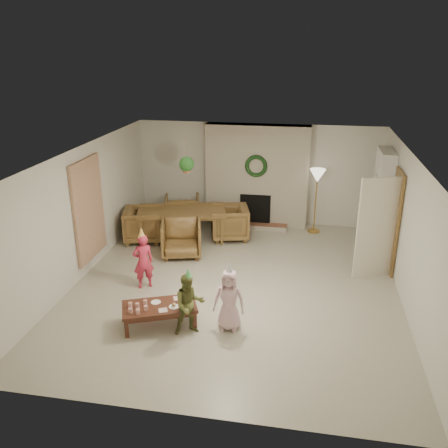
% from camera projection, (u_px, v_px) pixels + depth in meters
% --- Properties ---
extents(floor, '(7.00, 7.00, 0.00)m').
position_uv_depth(floor, '(236.00, 284.00, 9.06)').
color(floor, '#B7B29E').
rests_on(floor, ground).
extents(ceiling, '(7.00, 7.00, 0.00)m').
position_uv_depth(ceiling, '(237.00, 155.00, 8.17)').
color(ceiling, white).
rests_on(ceiling, wall_back).
extents(wall_back, '(7.00, 0.00, 7.00)m').
position_uv_depth(wall_back, '(258.00, 174.00, 11.83)').
color(wall_back, silver).
rests_on(wall_back, floor).
extents(wall_front, '(7.00, 0.00, 7.00)m').
position_uv_depth(wall_front, '(189.00, 329.00, 5.39)').
color(wall_front, silver).
rests_on(wall_front, floor).
extents(wall_left, '(0.00, 7.00, 7.00)m').
position_uv_depth(wall_left, '(82.00, 213.00, 9.11)').
color(wall_left, silver).
rests_on(wall_left, floor).
extents(wall_right, '(0.00, 7.00, 7.00)m').
position_uv_depth(wall_right, '(410.00, 233.00, 8.12)').
color(wall_right, silver).
rests_on(wall_right, floor).
extents(fireplace_mass, '(2.50, 0.40, 2.50)m').
position_uv_depth(fireplace_mass, '(257.00, 176.00, 11.65)').
color(fireplace_mass, brown).
rests_on(fireplace_mass, floor).
extents(fireplace_hearth, '(1.60, 0.30, 0.12)m').
position_uv_depth(fireplace_hearth, '(254.00, 226.00, 11.75)').
color(fireplace_hearth, brown).
rests_on(fireplace_hearth, floor).
extents(fireplace_firebox, '(0.75, 0.12, 0.75)m').
position_uv_depth(fireplace_firebox, '(255.00, 209.00, 11.77)').
color(fireplace_firebox, black).
rests_on(fireplace_firebox, floor).
extents(fireplace_wreath, '(0.54, 0.10, 0.54)m').
position_uv_depth(fireplace_wreath, '(256.00, 166.00, 11.33)').
color(fireplace_wreath, '#143716').
rests_on(fireplace_wreath, fireplace_mass).
extents(floor_lamp_base, '(0.29, 0.29, 0.03)m').
position_uv_depth(floor_lamp_base, '(314.00, 231.00, 11.57)').
color(floor_lamp_base, gold).
rests_on(floor_lamp_base, floor).
extents(floor_lamp_post, '(0.03, 0.03, 1.40)m').
position_uv_depth(floor_lamp_post, '(316.00, 203.00, 11.32)').
color(floor_lamp_post, gold).
rests_on(floor_lamp_post, floor).
extents(floor_lamp_shade, '(0.37, 0.37, 0.31)m').
position_uv_depth(floor_lamp_shade, '(318.00, 176.00, 11.08)').
color(floor_lamp_shade, beige).
rests_on(floor_lamp_shade, floor_lamp_post).
extents(bookshelf_carcass, '(0.30, 1.00, 2.20)m').
position_uv_depth(bookshelf_carcass, '(381.00, 200.00, 10.31)').
color(bookshelf_carcass, white).
rests_on(bookshelf_carcass, floor).
extents(bookshelf_shelf_a, '(0.30, 0.92, 0.03)m').
position_uv_depth(bookshelf_shelf_a, '(377.00, 228.00, 10.55)').
color(bookshelf_shelf_a, white).
rests_on(bookshelf_shelf_a, bookshelf_carcass).
extents(bookshelf_shelf_b, '(0.30, 0.92, 0.03)m').
position_uv_depth(bookshelf_shelf_b, '(379.00, 211.00, 10.40)').
color(bookshelf_shelf_b, white).
rests_on(bookshelf_shelf_b, bookshelf_carcass).
extents(bookshelf_shelf_c, '(0.30, 0.92, 0.03)m').
position_uv_depth(bookshelf_shelf_c, '(381.00, 194.00, 10.26)').
color(bookshelf_shelf_c, white).
rests_on(bookshelf_shelf_c, bookshelf_carcass).
extents(bookshelf_shelf_d, '(0.30, 0.92, 0.03)m').
position_uv_depth(bookshelf_shelf_d, '(384.00, 176.00, 10.12)').
color(bookshelf_shelf_d, white).
rests_on(bookshelf_shelf_d, bookshelf_carcass).
extents(books_row_lower, '(0.20, 0.40, 0.24)m').
position_uv_depth(books_row_lower, '(378.00, 225.00, 10.36)').
color(books_row_lower, '#B83622').
rests_on(books_row_lower, bookshelf_shelf_a).
extents(books_row_mid, '(0.20, 0.44, 0.24)m').
position_uv_depth(books_row_mid, '(379.00, 204.00, 10.40)').
color(books_row_mid, '#274990').
rests_on(books_row_mid, bookshelf_shelf_b).
extents(books_row_upper, '(0.20, 0.36, 0.22)m').
position_uv_depth(books_row_upper, '(382.00, 189.00, 10.13)').
color(books_row_upper, '#B77627').
rests_on(books_row_upper, bookshelf_shelf_c).
extents(door_frame, '(0.05, 0.86, 2.04)m').
position_uv_depth(door_frame, '(395.00, 222.00, 9.31)').
color(door_frame, brown).
rests_on(door_frame, floor).
extents(door_leaf, '(0.77, 0.32, 2.00)m').
position_uv_depth(door_leaf, '(377.00, 228.00, 9.03)').
color(door_leaf, beige).
rests_on(door_leaf, floor).
extents(curtain_panel, '(0.06, 1.20, 2.00)m').
position_uv_depth(curtain_panel, '(89.00, 209.00, 9.29)').
color(curtain_panel, '#CDB291').
rests_on(curtain_panel, wall_left).
extents(dining_table, '(2.22, 1.58, 0.71)m').
position_uv_depth(dining_table, '(182.00, 225.00, 10.99)').
color(dining_table, brown).
rests_on(dining_table, floor).
extents(dining_chair_near, '(1.02, 1.04, 0.78)m').
position_uv_depth(dining_chair_near, '(181.00, 238.00, 10.15)').
color(dining_chair_near, brown).
rests_on(dining_chair_near, floor).
extents(dining_chair_far, '(1.02, 1.04, 0.78)m').
position_uv_depth(dining_chair_far, '(182.00, 211.00, 11.80)').
color(dining_chair_far, brown).
rests_on(dining_chair_far, floor).
extents(dining_chair_left, '(1.04, 1.02, 0.78)m').
position_uv_depth(dining_chair_left, '(143.00, 225.00, 10.92)').
color(dining_chair_left, brown).
rests_on(dining_chair_left, floor).
extents(dining_chair_right, '(1.04, 1.02, 0.78)m').
position_uv_depth(dining_chair_right, '(229.00, 223.00, 11.05)').
color(dining_chair_right, brown).
rests_on(dining_chair_right, floor).
extents(hanging_plant_cord, '(0.01, 0.01, 0.70)m').
position_uv_depth(hanging_plant_cord, '(186.00, 153.00, 9.89)').
color(hanging_plant_cord, tan).
rests_on(hanging_plant_cord, ceiling).
extents(hanging_plant_pot, '(0.16, 0.16, 0.12)m').
position_uv_depth(hanging_plant_pot, '(187.00, 170.00, 10.01)').
color(hanging_plant_pot, '#9B5232').
rests_on(hanging_plant_pot, hanging_plant_cord).
extents(hanging_plant_foliage, '(0.32, 0.32, 0.32)m').
position_uv_depth(hanging_plant_foliage, '(186.00, 164.00, 9.97)').
color(hanging_plant_foliage, '#1A4E1A').
rests_on(hanging_plant_foliage, hanging_plant_pot).
extents(coffee_table_top, '(1.31, 0.99, 0.05)m').
position_uv_depth(coffee_table_top, '(159.00, 307.00, 7.61)').
color(coffee_table_top, '#4D2819').
rests_on(coffee_table_top, floor).
extents(coffee_table_apron, '(1.19, 0.87, 0.07)m').
position_uv_depth(coffee_table_apron, '(160.00, 310.00, 7.64)').
color(coffee_table_apron, '#4D2819').
rests_on(coffee_table_apron, floor).
extents(coffee_leg_fl, '(0.08, 0.08, 0.31)m').
position_uv_depth(coffee_leg_fl, '(127.00, 329.00, 7.35)').
color(coffee_leg_fl, '#4D2819').
rests_on(coffee_leg_fl, floor).
extents(coffee_leg_fr, '(0.08, 0.08, 0.31)m').
position_uv_depth(coffee_leg_fr, '(195.00, 321.00, 7.56)').
color(coffee_leg_fr, '#4D2819').
rests_on(coffee_leg_fr, floor).
extents(coffee_leg_bl, '(0.08, 0.08, 0.31)m').
position_uv_depth(coffee_leg_bl, '(126.00, 313.00, 7.79)').
color(coffee_leg_bl, '#4D2819').
rests_on(coffee_leg_bl, floor).
extents(coffee_leg_br, '(0.08, 0.08, 0.31)m').
position_uv_depth(coffee_leg_br, '(190.00, 306.00, 8.00)').
color(coffee_leg_br, '#4D2819').
rests_on(coffee_leg_br, floor).
extents(cup_a, '(0.08, 0.08, 0.08)m').
position_uv_depth(cup_a, '(131.00, 311.00, 7.38)').
color(cup_a, white).
rests_on(cup_a, coffee_table_top).
extents(cup_b, '(0.08, 0.08, 0.08)m').
position_uv_depth(cup_b, '(130.00, 305.00, 7.54)').
color(cup_b, white).
rests_on(cup_b, coffee_table_top).
extents(cup_c, '(0.08, 0.08, 0.08)m').
position_uv_depth(cup_c, '(138.00, 311.00, 7.36)').
color(cup_c, white).
rests_on(cup_c, coffee_table_top).
extents(cup_d, '(0.08, 0.08, 0.08)m').
position_uv_depth(cup_d, '(137.00, 306.00, 7.52)').
color(cup_d, white).
rests_on(cup_d, coffee_table_top).
extents(cup_e, '(0.08, 0.08, 0.08)m').
position_uv_depth(cup_e, '(146.00, 308.00, 7.45)').
color(cup_e, white).
rests_on(cup_e, coffee_table_top).
extents(cup_f, '(0.08, 0.08, 0.08)m').
position_uv_depth(cup_f, '(145.00, 302.00, 7.61)').
color(cup_f, white).
rests_on(cup_f, coffee_table_top).
extents(plate_a, '(0.21, 0.21, 0.01)m').
position_uv_depth(plate_a, '(156.00, 302.00, 7.69)').
color(plate_a, white).
rests_on(plate_a, coffee_table_top).
extents(plate_b, '(0.21, 0.21, 0.01)m').
position_uv_depth(plate_b, '(174.00, 307.00, 7.56)').
color(plate_b, white).
rests_on(plate_b, coffee_table_top).
extents(plate_c, '(0.21, 0.21, 0.01)m').
position_uv_depth(plate_c, '(184.00, 300.00, 7.76)').
color(plate_c, white).
rests_on(plate_c, coffee_table_top).
extents(food_scoop, '(0.08, 0.08, 0.06)m').
position_uv_depth(food_scoop, '(174.00, 305.00, 7.55)').
color(food_scoop, tan).
rests_on(food_scoop, plate_b).
extents(napkin_left, '(0.18, 0.18, 0.01)m').
position_uv_depth(napkin_left, '(163.00, 310.00, 7.46)').
color(napkin_left, '#D9A0A0').
rests_on(napkin_left, coffee_table_top).
extents(napkin_right, '(0.18, 0.18, 0.01)m').
position_uv_depth(napkin_right, '(178.00, 298.00, 7.81)').
color(napkin_right, '#D9A0A0').
rests_on(napkin_right, coffee_table_top).
extents(child_red, '(0.46, 0.42, 1.05)m').
position_uv_depth(child_red, '(143.00, 261.00, 8.76)').
color(child_red, '#C52A43').
rests_on(child_red, floor).
extents(party_hat_red, '(0.17, 0.17, 0.20)m').
position_uv_depth(party_hat_red, '(141.00, 233.00, 8.56)').
color(party_hat_red, '#E3ED4F').
rests_on(party_hat_red, child_red).
extents(child_plaid, '(0.61, 0.56, 1.01)m').
position_uv_depth(child_plaid, '(189.00, 304.00, 7.35)').
color(child_plaid, olive).
rests_on(child_plaid, floor).
extents(party_hat_plaid, '(0.13, 0.13, 0.17)m').
position_uv_depth(party_hat_plaid, '(188.00, 273.00, 7.16)').
color(party_hat_plaid, '#4EB65C').
rests_on(party_hat_plaid, child_plaid).
extents(child_pink, '(0.51, 0.34, 1.02)m').
position_uv_depth(child_pink, '(229.00, 300.00, 7.47)').
color(child_pink, '#EFBFCD').
rests_on(child_pink, floor).
extents(party_hat_pink, '(0.16, 0.16, 0.18)m').
position_uv_depth(party_hat_pink, '(229.00, 268.00, 7.27)').
color(party_hat_pink, silver).
rests_on(party_hat_pink, child_pink).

